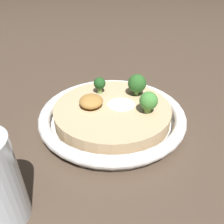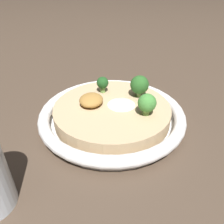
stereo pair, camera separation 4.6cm
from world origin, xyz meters
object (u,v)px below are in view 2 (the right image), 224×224
Objects in this scene: broccoli_back at (147,103)px; broccoli_front_left at (103,83)px; risotto_bowl at (112,114)px; broccoli_back_left at (140,85)px.

broccoli_front_left is (-0.08, -0.10, -0.00)m from broccoli_back.
risotto_bowl is 0.09m from broccoli_back.
broccoli_front_left reaches higher than risotto_bowl.
broccoli_front_left is (-0.01, -0.08, -0.01)m from broccoli_back_left.
broccoli_back_left is 0.08m from broccoli_front_left.
risotto_bowl is 8.21× the size of broccoli_front_left.
broccoli_back_left is (-0.05, 0.05, 0.05)m from risotto_bowl.
broccoli_back is at bearing 49.88° from broccoli_front_left.
broccoli_front_left is at bearing -130.12° from broccoli_back.
broccoli_back reaches higher than broccoli_front_left.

